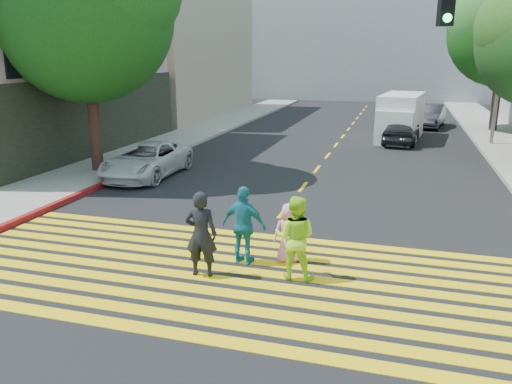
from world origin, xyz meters
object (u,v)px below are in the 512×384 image
at_px(tree_right_far, 507,25).
at_px(pedestrian_woman, 295,238).
at_px(pedestrian_man, 201,234).
at_px(dark_car_near, 401,130).
at_px(white_van, 400,118).
at_px(pedestrian_extra, 244,225).
at_px(dark_car_parked, 430,116).
at_px(tree_left, 86,3).
at_px(white_sedan, 147,160).
at_px(silver_car, 406,114).
at_px(pedestrian_child, 289,233).

distance_m(tree_right_far, pedestrian_woman, 25.29).
bearing_deg(pedestrian_man, dark_car_near, -110.51).
bearing_deg(pedestrian_man, pedestrian_woman, -175.39).
bearing_deg(pedestrian_woman, white_van, -95.65).
distance_m(pedestrian_extra, dark_car_near, 17.73).
distance_m(pedestrian_extra, dark_car_parked, 24.91).
relative_size(tree_left, pedestrian_woman, 5.29).
distance_m(white_sedan, white_van, 15.00).
relative_size(white_sedan, dark_car_parked, 1.05).
bearing_deg(pedestrian_extra, dark_car_parked, -92.71).
height_order(silver_car, white_van, white_van).
bearing_deg(tree_left, white_sedan, 0.09).
xyz_separation_m(pedestrian_woman, white_sedan, (-7.38, 7.34, -0.25)).
relative_size(tree_left, silver_car, 2.11).
bearing_deg(silver_car, white_sedan, 67.03).
bearing_deg(pedestrian_man, silver_car, -107.14).
xyz_separation_m(tree_left, white_van, (11.33, 11.81, -5.23)).
bearing_deg(white_sedan, pedestrian_man, -56.05).
xyz_separation_m(tree_left, tree_right_far, (16.83, 16.26, -0.17)).
relative_size(white_sedan, dark_car_near, 1.12).
relative_size(tree_left, tree_right_far, 1.03).
distance_m(tree_left, silver_car, 23.12).
height_order(white_sedan, silver_car, silver_car).
distance_m(dark_car_parked, white_van, 6.00).
xyz_separation_m(pedestrian_man, pedestrian_woman, (1.92, 0.45, -0.03)).
bearing_deg(dark_car_parked, pedestrian_woman, -88.70).
bearing_deg(dark_car_near, dark_car_parked, -98.21).
distance_m(pedestrian_extra, white_sedan, 9.24).
height_order(dark_car_near, white_van, white_van).
height_order(white_sedan, white_van, white_van).
relative_size(pedestrian_child, dark_car_parked, 0.31).
distance_m(tree_right_far, pedestrian_child, 24.68).
bearing_deg(white_sedan, pedestrian_extra, -49.50).
height_order(pedestrian_man, white_sedan, pedestrian_man).
relative_size(pedestrian_extra, white_sedan, 0.38).
xyz_separation_m(tree_left, pedestrian_child, (9.16, -6.53, -5.72)).
distance_m(pedestrian_woman, white_sedan, 10.41).
xyz_separation_m(dark_car_near, white_van, (-0.11, 1.28, 0.47)).
height_order(white_sedan, dark_car_near, dark_car_near).
height_order(tree_right_far, pedestrian_woman, tree_right_far).
bearing_deg(pedestrian_man, white_van, -109.43).
distance_m(tree_left, pedestrian_man, 12.15).
bearing_deg(pedestrian_extra, pedestrian_child, -149.76).
bearing_deg(tree_left, white_van, 46.20).
distance_m(tree_left, white_van, 17.18).
relative_size(tree_right_far, white_sedan, 1.97).
distance_m(pedestrian_child, white_van, 18.48).
height_order(pedestrian_woman, dark_car_near, pedestrian_woman).
relative_size(tree_right_far, pedestrian_man, 4.95).
bearing_deg(tree_right_far, dark_car_parked, 161.23).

